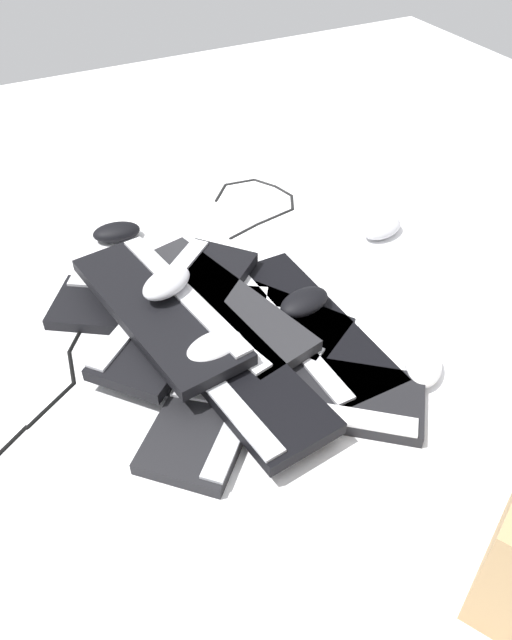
# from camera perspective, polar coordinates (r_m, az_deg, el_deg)

# --- Properties ---
(ground_plane) EXTENTS (3.20, 3.20, 0.00)m
(ground_plane) POSITION_cam_1_polar(r_m,az_deg,el_deg) (1.18, -0.04, -3.22)
(ground_plane) COLOR white
(keyboard_0) EXTENTS (0.16, 0.44, 0.03)m
(keyboard_0) POSITION_cam_1_polar(r_m,az_deg,el_deg) (1.23, 4.72, -0.52)
(keyboard_0) COLOR black
(keyboard_0) RESTS_ON ground
(keyboard_1) EXTENTS (0.36, 0.45, 0.03)m
(keyboard_1) POSITION_cam_1_polar(r_m,az_deg,el_deg) (1.27, -1.46, 1.18)
(keyboard_1) COLOR black
(keyboard_1) RESTS_ON ground
(keyboard_2) EXTENTS (0.45, 0.37, 0.03)m
(keyboard_2) POSITION_cam_1_polar(r_m,az_deg,el_deg) (1.28, -8.59, 1.08)
(keyboard_2) COLOR black
(keyboard_2) RESTS_ON ground
(keyboard_3) EXTENTS (0.42, 0.42, 0.03)m
(keyboard_3) POSITION_cam_1_polar(r_m,az_deg,el_deg) (1.12, -2.83, -5.69)
(keyboard_3) COLOR black
(keyboard_3) RESTS_ON ground
(keyboard_4) EXTENTS (0.43, 0.40, 0.03)m
(keyboard_4) POSITION_cam_1_polar(r_m,az_deg,el_deg) (1.11, 3.74, -6.39)
(keyboard_4) COLOR black
(keyboard_4) RESTS_ON ground
(keyboard_5) EXTENTS (0.25, 0.46, 0.03)m
(keyboard_5) POSITION_cam_1_polar(r_m,az_deg,el_deg) (1.23, -3.76, 1.47)
(keyboard_5) COLOR #232326
(keyboard_5) RESTS_ON keyboard_1
(keyboard_6) EXTENTS (0.21, 0.46, 0.03)m
(keyboard_6) POSITION_cam_1_polar(r_m,az_deg,el_deg) (1.10, -2.28, -4.27)
(keyboard_6) COLOR black
(keyboard_6) RESTS_ON keyboard_3
(keyboard_7) EXTENTS (0.43, 0.40, 0.03)m
(keyboard_7) POSITION_cam_1_polar(r_m,az_deg,el_deg) (1.22, -7.13, 0.96)
(keyboard_7) COLOR black
(keyboard_7) RESTS_ON keyboard_2
(keyboard_8) EXTENTS (0.21, 0.46, 0.03)m
(keyboard_8) POSITION_cam_1_polar(r_m,az_deg,el_deg) (1.19, -8.88, 1.16)
(keyboard_8) COLOR black
(keyboard_8) RESTS_ON keyboard_7
(mouse_0) EXTENTS (0.13, 0.11, 0.04)m
(mouse_0) POSITION_cam_1_polar(r_m,az_deg,el_deg) (1.18, -8.19, 3.38)
(mouse_0) COLOR #B7B7BC
(mouse_0) RESTS_ON keyboard_8
(mouse_1) EXTENTS (0.12, 0.08, 0.04)m
(mouse_1) POSITION_cam_1_polar(r_m,az_deg,el_deg) (1.09, -3.81, -2.50)
(mouse_1) COLOR silver
(mouse_1) RESTS_ON keyboard_6
(mouse_2) EXTENTS (0.12, 0.08, 0.04)m
(mouse_2) POSITION_cam_1_polar(r_m,az_deg,el_deg) (1.51, -12.64, 7.86)
(mouse_2) COLOR black
(mouse_2) RESTS_ON ground
(mouse_3) EXTENTS (0.12, 0.09, 0.04)m
(mouse_3) POSITION_cam_1_polar(r_m,az_deg,el_deg) (1.52, 11.47, 8.27)
(mouse_3) COLOR #B7B7BC
(mouse_3) RESTS_ON ground
(mouse_4) EXTENTS (0.12, 0.09, 0.04)m
(mouse_4) POSITION_cam_1_polar(r_m,az_deg,el_deg) (1.23, 4.43, 1.65)
(mouse_4) COLOR black
(mouse_4) RESTS_ON keyboard_0
(mouse_5) EXTENTS (0.12, 0.13, 0.04)m
(mouse_5) POSITION_cam_1_polar(r_m,az_deg,el_deg) (1.18, 15.07, -4.04)
(mouse_5) COLOR silver
(mouse_5) RESTS_ON ground
(cable_0) EXTENTS (0.23, 0.24, 0.01)m
(cable_0) POSITION_cam_1_polar(r_m,az_deg,el_deg) (1.63, 0.21, 10.90)
(cable_0) COLOR black
(cable_0) RESTS_ON ground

